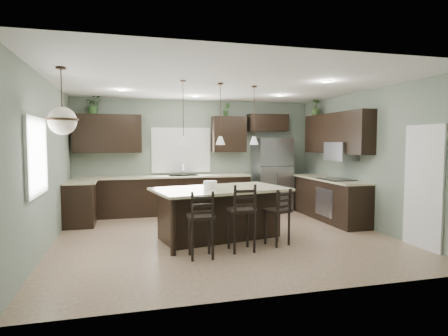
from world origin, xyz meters
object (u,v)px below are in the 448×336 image
kitchen_island (220,213)px  refrigerator (272,174)px  plant_back_left (94,105)px  serving_dish (210,185)px  bar_stool_right (277,217)px  bar_stool_left (201,224)px  bar_stool_center (241,217)px

kitchen_island → refrigerator: bearing=39.7°
kitchen_island → plant_back_left: bearing=119.7°
serving_dish → bar_stool_right: (1.03, -0.61, -0.51)m
bar_stool_left → kitchen_island: bearing=63.3°
plant_back_left → refrigerator: bearing=-2.3°
serving_dish → bar_stool_left: size_ratio=0.23×
bar_stool_center → refrigerator: bearing=60.1°
serving_dish → plant_back_left: 3.81m
kitchen_island → bar_stool_left: 1.17m
refrigerator → bar_stool_center: bearing=-119.2°
bar_stool_right → refrigerator: bearing=49.1°
kitchen_island → bar_stool_right: (0.83, -0.65, 0.02)m
bar_stool_left → plant_back_left: plant_back_left is taller
serving_dish → bar_stool_center: size_ratio=0.22×
kitchen_island → bar_stool_right: bearing=-49.7°
serving_dish → bar_stool_center: bearing=-67.4°
refrigerator → bar_stool_center: refrigerator is taller
kitchen_island → serving_dish: size_ratio=9.74×
bar_stool_right → plant_back_left: plant_back_left is taller
refrigerator → bar_stool_left: 4.38m
plant_back_left → bar_stool_center: bearing=-54.8°
bar_stool_left → bar_stool_right: bearing=17.1°
bar_stool_left → bar_stool_right: size_ratio=1.06×
bar_stool_center → plant_back_left: 4.76m
kitchen_island → bar_stool_center: bar_stool_center is taller
refrigerator → bar_stool_left: bearing=-126.0°
refrigerator → kitchen_island: 3.23m
bar_stool_right → bar_stool_left: bearing=174.5°
kitchen_island → serving_dish: (-0.20, -0.04, 0.53)m
refrigerator → bar_stool_right: bearing=-110.4°
bar_stool_right → serving_dish: bearing=128.7°
kitchen_island → bar_stool_right: size_ratio=2.40×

